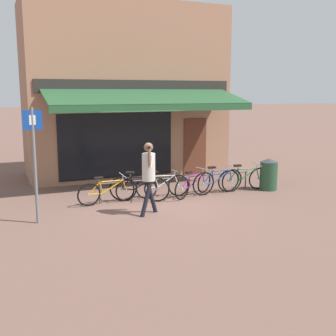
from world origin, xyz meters
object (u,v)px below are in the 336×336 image
Objects in this scene: bicycle_black at (139,188)px; bicycle_green at (244,179)px; bicycle_orange at (108,191)px; pedestrian_adult at (149,170)px; bicycle_silver at (162,186)px; bicycle_blue at (218,181)px; parking_sign at (34,154)px; bicycle_purple at (193,185)px; litter_bin at (269,174)px.

bicycle_black is 0.88× the size of bicycle_green.
pedestrian_adult reaches higher than bicycle_orange.
bicycle_silver is (0.79, 0.21, -0.04)m from bicycle_black.
bicycle_silver is 1.72m from bicycle_blue.
parking_sign is at bearing -174.30° from bicycle_blue.
bicycle_silver is at bearing 41.60° from bicycle_black.
litter_bin is (2.57, -0.15, 0.14)m from bicycle_purple.
bicycle_green is 0.66× the size of parking_sign.
bicycle_silver is 0.91× the size of bicycle_green.
bicycle_silver is at bearing -2.70° from bicycle_orange.
pedestrian_adult is 1.84× the size of litter_bin.
parking_sign is (-5.34, -0.86, 1.25)m from bicycle_blue.
parking_sign reaches higher than bicycle_black.
bicycle_black reaches higher than bicycle_silver.
bicycle_black is 3.25m from parking_sign.
bicycle_blue is at bearing 25.58° from bicycle_black.
bicycle_black is 1.50m from pedestrian_adult.
bicycle_green is at bearing -26.10° from bicycle_purple.
bicycle_blue reaches higher than bicycle_purple.
bicycle_purple is 4.78m from parking_sign.
bicycle_silver is 2.66m from bicycle_green.
bicycle_silver is at bearing 178.59° from bicycle_green.
bicycle_orange is 0.98× the size of bicycle_green.
bicycle_black is at bearing -161.19° from bicycle_silver.
bicycle_black is 2.49m from bicycle_blue.
pedestrian_adult is (-3.63, -1.26, 0.76)m from bicycle_green.
bicycle_orange is 1.76× the size of litter_bin.
bicycle_silver is 1.02× the size of bicycle_purple.
bicycle_green is 0.97× the size of pedestrian_adult.
litter_bin is at bearing -9.52° from bicycle_green.
bicycle_green is at bearing -0.69° from bicycle_blue.
bicycle_orange reaches higher than bicycle_purple.
bicycle_green reaches higher than bicycle_silver.
parking_sign is (-2.85, -0.93, 1.25)m from bicycle_black.
bicycle_purple is (1.67, -0.05, -0.03)m from bicycle_black.
litter_bin is at bearing -7.91° from bicycle_blue.
bicycle_black is 0.99× the size of bicycle_purple.
bicycle_blue is at bearing 9.20° from parking_sign.
bicycle_green is at bearing -7.68° from bicycle_orange.
litter_bin is at bearing 5.87° from parking_sign.
pedestrian_adult reaches higher than bicycle_black.
bicycle_purple is at bearing -9.52° from bicycle_orange.
litter_bin reaches higher than bicycle_silver.
bicycle_orange is 1.00× the size of bicycle_blue.
pedestrian_adult is 0.68× the size of parking_sign.
bicycle_black reaches higher than bicycle_purple.
bicycle_silver is 1.64× the size of litter_bin.
bicycle_orange is at bearing -172.46° from bicycle_silver.
litter_bin is (0.80, -0.18, 0.12)m from bicycle_green.
bicycle_blue reaches higher than bicycle_silver.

